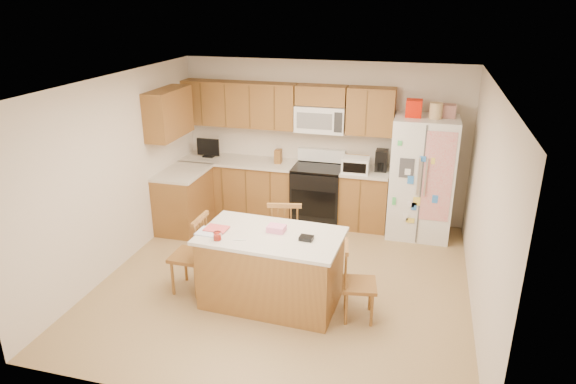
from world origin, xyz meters
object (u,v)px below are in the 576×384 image
(windsor_chair_right, at_px, (357,284))
(island, at_px, (271,268))
(windsor_chair_back, at_px, (285,238))
(refrigerator, at_px, (422,176))
(stove, at_px, (318,193))
(windsor_chair_left, at_px, (191,255))

(windsor_chair_right, bearing_deg, island, 176.64)
(island, xyz_separation_m, windsor_chair_right, (1.01, -0.06, -0.02))
(windsor_chair_back, relative_size, windsor_chair_right, 1.14)
(refrigerator, height_order, windsor_chair_right, refrigerator)
(refrigerator, bearing_deg, stove, 177.70)
(refrigerator, distance_m, windsor_chair_left, 3.56)
(refrigerator, relative_size, windsor_chair_back, 1.98)
(windsor_chair_left, bearing_deg, windsor_chair_back, 36.03)
(windsor_chair_left, relative_size, windsor_chair_right, 1.10)
(refrigerator, distance_m, island, 2.91)
(refrigerator, xyz_separation_m, windsor_chair_back, (-1.63, -1.66, -0.43))
(windsor_chair_left, xyz_separation_m, windsor_chair_back, (0.98, 0.71, 0.02))
(refrigerator, relative_size, windsor_chair_right, 2.26)
(windsor_chair_left, height_order, windsor_chair_back, windsor_chair_back)
(stove, distance_m, island, 2.44)
(refrigerator, height_order, windsor_chair_back, refrigerator)
(stove, bearing_deg, island, -90.79)
(stove, height_order, windsor_chair_left, stove)
(stove, height_order, windsor_chair_right, stove)
(refrigerator, distance_m, windsor_chair_back, 2.37)
(windsor_chair_back, bearing_deg, stove, 87.91)
(windsor_chair_back, height_order, windsor_chair_right, windsor_chair_back)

